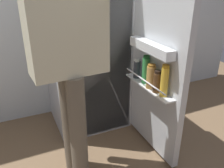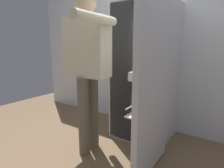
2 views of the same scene
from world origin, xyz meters
The scene contains 4 objects.
ground_plane centered at (0.00, 0.00, 0.00)m, with size 5.63×5.63×0.00m, color brown.
kitchen_wall centered at (0.00, 0.92, 1.31)m, with size 4.40×0.10×2.62m, color silver.
refrigerator centered at (0.03, 0.50, 0.83)m, with size 0.75×1.31×1.66m.
person centered at (-0.33, -0.14, 1.03)m, with size 0.60×0.77×1.69m.
Camera 2 is at (0.98, -1.62, 1.17)m, focal length 30.32 mm.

